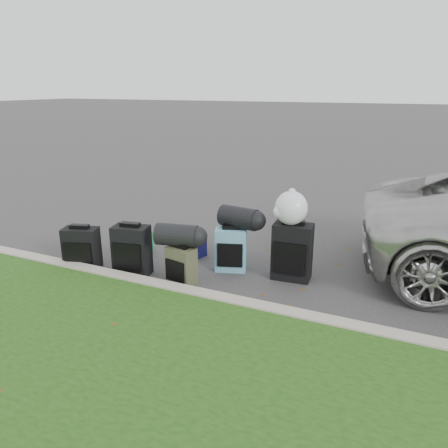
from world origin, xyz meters
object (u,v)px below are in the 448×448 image
at_px(suitcase_large_black_right, 292,252).
at_px(suitcase_olive, 181,266).
at_px(suitcase_teal, 231,250).
at_px(suitcase_large_black_left, 132,251).
at_px(suitcase_small_black, 82,249).
at_px(tote_green, 141,242).
at_px(tote_navy, 193,244).

bearing_deg(suitcase_large_black_right, suitcase_olive, -152.84).
height_order(suitcase_olive, suitcase_teal, suitcase_teal).
bearing_deg(suitcase_large_black_left, suitcase_small_black, 178.54).
bearing_deg(suitcase_olive, suitcase_small_black, -162.91).
relative_size(suitcase_teal, tote_green, 1.89).
relative_size(suitcase_large_black_left, suitcase_olive, 1.37).
height_order(suitcase_olive, tote_green, suitcase_olive).
bearing_deg(suitcase_teal, suitcase_large_black_left, -167.41).
bearing_deg(suitcase_small_black, suitcase_large_black_right, -0.32).
bearing_deg(suitcase_olive, suitcase_large_black_left, -167.46).
bearing_deg(suitcase_large_black_left, suitcase_large_black_right, 10.03).
height_order(suitcase_small_black, suitcase_olive, suitcase_small_black).
bearing_deg(suitcase_large_black_right, tote_green, 176.16).
xyz_separation_m(suitcase_teal, tote_navy, (-0.70, 0.25, -0.11)).
distance_m(suitcase_olive, suitcase_teal, 0.74).
xyz_separation_m(suitcase_small_black, suitcase_large_black_right, (2.59, 0.86, 0.08)).
bearing_deg(suitcase_large_black_right, tote_navy, 168.93).
relative_size(suitcase_large_black_left, tote_navy, 1.88).
height_order(suitcase_small_black, suitcase_teal, suitcase_teal).
distance_m(suitcase_large_black_left, suitcase_large_black_right, 2.02).
distance_m(suitcase_teal, suitcase_large_black_right, 0.80).
height_order(suitcase_small_black, suitcase_large_black_left, suitcase_large_black_left).
distance_m(suitcase_olive, tote_navy, 0.95).
distance_m(suitcase_large_black_right, tote_green, 2.25).
relative_size(suitcase_olive, tote_navy, 1.37).
distance_m(suitcase_small_black, suitcase_teal, 1.96).
relative_size(suitcase_teal, suitcase_large_black_right, 0.79).
xyz_separation_m(suitcase_large_black_left, suitcase_teal, (1.09, 0.65, -0.04)).
xyz_separation_m(suitcase_small_black, suitcase_large_black_left, (0.71, 0.12, 0.04)).
relative_size(suitcase_large_black_right, tote_green, 2.38).
distance_m(suitcase_large_black_left, suitcase_teal, 1.27).
height_order(suitcase_teal, suitcase_large_black_right, suitcase_large_black_right).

